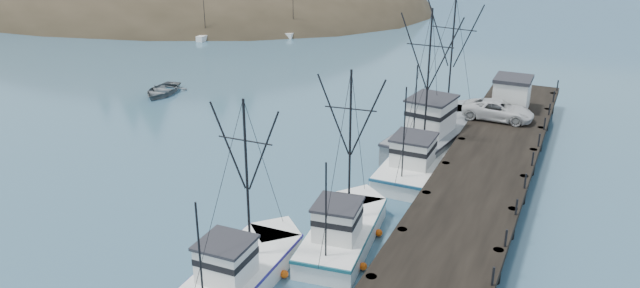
# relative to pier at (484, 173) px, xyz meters

# --- Properties ---
(ground) EXTENTS (400.00, 400.00, 0.00)m
(ground) POSITION_rel_pier_xyz_m (-14.00, -16.00, -1.69)
(ground) COLOR #32566F
(ground) RESTS_ON ground
(pier) EXTENTS (6.00, 44.00, 2.00)m
(pier) POSITION_rel_pier_xyz_m (0.00, 0.00, 0.00)
(pier) COLOR black
(pier) RESTS_ON ground
(headland) EXTENTS (134.80, 78.00, 51.00)m
(headland) POSITION_rel_pier_xyz_m (-88.95, 62.61, -6.24)
(headland) COLOR #382D1E
(headland) RESTS_ON ground
(moored_sailboats) EXTENTS (24.87, 19.00, 6.35)m
(moored_sailboats) POSITION_rel_pier_xyz_m (-45.66, 42.58, -1.36)
(moored_sailboats) COLOR white
(moored_sailboats) RESTS_ON ground
(trawler_near) EXTENTS (4.35, 10.42, 10.63)m
(trawler_near) POSITION_rel_pier_xyz_m (-6.25, -9.50, -0.87)
(trawler_near) COLOR white
(trawler_near) RESTS_ON ground
(trawler_mid) EXTENTS (3.55, 10.20, 10.30)m
(trawler_mid) POSITION_rel_pier_xyz_m (-9.57, -15.53, -0.87)
(trawler_mid) COLOR white
(trawler_mid) RESTS_ON ground
(trawler_far) EXTENTS (3.93, 11.94, 12.17)m
(trawler_far) POSITION_rel_pier_xyz_m (-5.13, 2.40, -0.87)
(trawler_far) COLOR white
(trawler_far) RESTS_ON ground
(work_vessel) EXTENTS (6.08, 14.46, 12.20)m
(work_vessel) POSITION_rel_pier_xyz_m (-5.02, 7.95, -0.46)
(work_vessel) COLOR slate
(work_vessel) RESTS_ON ground
(pier_shed) EXTENTS (3.00, 3.20, 2.80)m
(pier_shed) POSITION_rel_pier_xyz_m (-0.35, 13.77, 1.73)
(pier_shed) COLOR silver
(pier_shed) RESTS_ON pier
(pickup_truck) EXTENTS (5.69, 2.69, 1.57)m
(pickup_truck) POSITION_rel_pier_xyz_m (-0.90, 10.52, 1.09)
(pickup_truck) COLOR silver
(pickup_truck) RESTS_ON pier
(motorboat) EXTENTS (4.86, 6.16, 1.15)m
(motorboat) POSITION_rel_pier_xyz_m (-34.46, 10.01, -1.69)
(motorboat) COLOR #585E61
(motorboat) RESTS_ON ground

